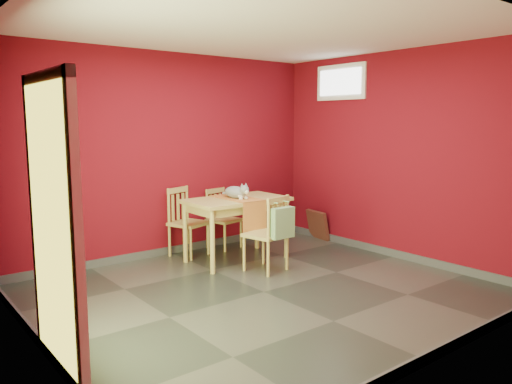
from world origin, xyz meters
TOP-DOWN VIEW (x-y plane):
  - ground at (0.00, 0.00)m, footprint 4.50×4.50m
  - room_shell at (0.00, 0.00)m, footprint 4.50×4.50m
  - doorway at (-2.23, -0.40)m, footprint 0.06×1.01m
  - window at (2.23, 1.00)m, footprint 0.05×0.90m
  - outlet_plate at (1.60, 1.99)m, footprint 0.08×0.02m
  - dining_table at (0.51, 1.19)m, footprint 1.30×0.76m
  - table_runner at (0.51, 1.06)m, footprint 0.36×0.76m
  - chair_far_left at (0.12, 1.80)m, footprint 0.54×0.54m
  - chair_far_right at (0.74, 1.85)m, footprint 0.47×0.47m
  - chair_near at (0.52, 0.55)m, footprint 0.51×0.51m
  - tote_bag at (0.55, 0.33)m, footprint 0.30×0.18m
  - cat at (0.51, 1.20)m, footprint 0.25×0.45m
  - picture_frame at (2.19, 1.37)m, footprint 0.20×0.45m

SIDE VIEW (x-z plane):
  - ground at x=0.00m, z-range 0.00..0.00m
  - room_shell at x=0.00m, z-range -2.20..2.30m
  - picture_frame at x=2.19m, z-range 0.00..0.44m
  - outlet_plate at x=1.60m, z-range 0.24..0.36m
  - chair_far_right at x=0.74m, z-range 0.01..0.86m
  - chair_far_left at x=0.12m, z-range 0.01..0.93m
  - chair_near at x=0.52m, z-range 0.01..0.93m
  - tote_bag at x=0.55m, z-range 0.41..0.84m
  - dining_table at x=0.51m, z-range 0.31..1.12m
  - table_runner at x=0.51m, z-range 0.56..0.95m
  - cat at x=0.51m, z-range 0.81..1.03m
  - doorway at x=-2.23m, z-range 0.06..2.19m
  - window at x=2.23m, z-range 2.10..2.60m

